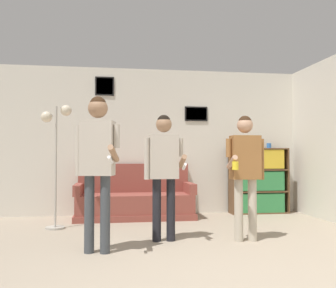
# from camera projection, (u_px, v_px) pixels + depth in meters

# --- Properties ---
(wall_back) EXTENTS (7.43, 0.08, 2.70)m
(wall_back) POSITION_uv_depth(u_px,v_px,m) (166.00, 141.00, 7.03)
(wall_back) COLOR silver
(wall_back) RESTS_ON ground_plane
(couch) EXTENTS (2.03, 0.80, 0.93)m
(couch) POSITION_uv_depth(u_px,v_px,m) (135.00, 200.00, 6.50)
(couch) COLOR brown
(couch) RESTS_ON ground_plane
(bookshelf) EXTENTS (1.10, 0.30, 1.22)m
(bookshelf) POSITION_uv_depth(u_px,v_px,m) (259.00, 181.00, 7.04)
(bookshelf) COLOR brown
(bookshelf) RESTS_ON ground_plane
(floor_lamp) EXTENTS (0.45, 0.28, 1.84)m
(floor_lamp) POSITION_uv_depth(u_px,v_px,m) (56.00, 141.00, 5.55)
(floor_lamp) COLOR #ADA89E
(floor_lamp) RESTS_ON ground_plane
(person_player_foreground_left) EXTENTS (0.49, 0.54, 1.74)m
(person_player_foreground_left) POSITION_uv_depth(u_px,v_px,m) (98.00, 156.00, 4.15)
(person_player_foreground_left) COLOR #3D4247
(person_player_foreground_left) RESTS_ON ground_plane
(person_player_foreground_center) EXTENTS (0.50, 0.43, 1.60)m
(person_player_foreground_center) POSITION_uv_depth(u_px,v_px,m) (164.00, 164.00, 4.74)
(person_player_foreground_center) COLOR black
(person_player_foreground_center) RESTS_ON ground_plane
(person_watcher_holding_cup) EXTENTS (0.50, 0.40, 1.58)m
(person_watcher_holding_cup) POSITION_uv_depth(u_px,v_px,m) (245.00, 165.00, 4.73)
(person_watcher_holding_cup) COLOR #B7AD99
(person_watcher_holding_cup) RESTS_ON ground_plane
(drinking_cup) EXTENTS (0.08, 0.08, 0.09)m
(drinking_cup) POSITION_uv_depth(u_px,v_px,m) (269.00, 146.00, 7.09)
(drinking_cup) COLOR blue
(drinking_cup) RESTS_ON bookshelf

